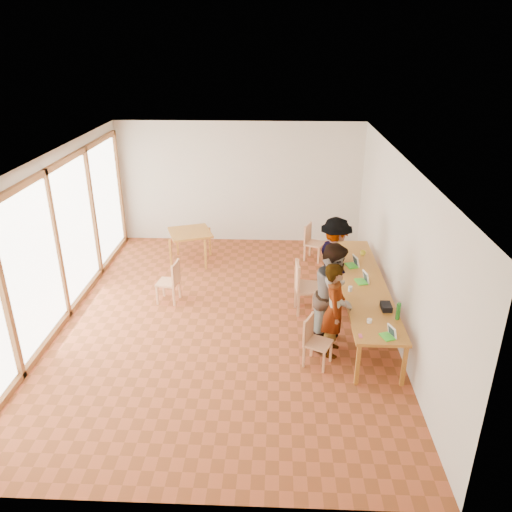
{
  "coord_description": "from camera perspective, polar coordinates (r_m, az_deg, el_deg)",
  "views": [
    {
      "loc": [
        0.91,
        -7.96,
        4.8
      ],
      "look_at": [
        0.56,
        0.45,
        1.1
      ],
      "focal_mm": 35.0,
      "sensor_mm": 36.0,
      "label": 1
    }
  ],
  "objects": [
    {
      "name": "clear_glass",
      "position": [
        8.83,
        10.72,
        -3.7
      ],
      "size": [
        0.07,
        0.07,
        0.09
      ],
      "primitive_type": "cylinder",
      "color": "silver",
      "rests_on": "communal_table"
    },
    {
      "name": "chair_mid",
      "position": [
        9.63,
        5.17,
        -2.68
      ],
      "size": [
        0.46,
        0.46,
        0.46
      ],
      "rotation": [
        0.0,
        0.0,
        -0.16
      ],
      "color": "tan",
      "rests_on": "ground"
    },
    {
      "name": "chair_near",
      "position": [
        7.97,
        6.55,
        -9.05
      ],
      "size": [
        0.51,
        0.51,
        0.44
      ],
      "rotation": [
        0.0,
        0.0,
        -0.43
      ],
      "color": "tan",
      "rests_on": "ground"
    },
    {
      "name": "chair_empty",
      "position": [
        11.65,
        6.31,
        2.03
      ],
      "size": [
        0.53,
        0.53,
        0.45
      ],
      "rotation": [
        0.0,
        0.0,
        -0.43
      ],
      "color": "tan",
      "rests_on": "ground"
    },
    {
      "name": "laptop_mid",
      "position": [
        9.19,
        12.18,
        -2.62
      ],
      "size": [
        0.26,
        0.28,
        0.2
      ],
      "rotation": [
        0.0,
        0.0,
        0.22
      ],
      "color": "green",
      "rests_on": "communal_table"
    },
    {
      "name": "side_table",
      "position": [
        11.47,
        -7.53,
        2.42
      ],
      "size": [
        0.9,
        0.9,
        0.75
      ],
      "rotation": [
        0.0,
        0.0,
        0.35
      ],
      "color": "#B67228",
      "rests_on": "ground"
    },
    {
      "name": "person_near",
      "position": [
        8.12,
        8.95,
        -6.07
      ],
      "size": [
        0.47,
        0.64,
        1.61
      ],
      "primitive_type": "imported",
      "rotation": [
        0.0,
        0.0,
        1.42
      ],
      "color": "gray",
      "rests_on": "ground"
    },
    {
      "name": "wall_front",
      "position": [
        5.24,
        -8.47,
        -15.67
      ],
      "size": [
        6.0,
        0.1,
        3.0
      ],
      "primitive_type": "cube",
      "color": "beige",
      "rests_on": "ground"
    },
    {
      "name": "green_bottle",
      "position": [
        8.11,
        15.95,
        -6.09
      ],
      "size": [
        0.07,
        0.07,
        0.28
      ],
      "primitive_type": "cylinder",
      "color": "#206C20",
      "rests_on": "communal_table"
    },
    {
      "name": "chair_far",
      "position": [
        9.35,
        5.36,
        -2.99
      ],
      "size": [
        0.5,
        0.5,
        0.53
      ],
      "rotation": [
        0.0,
        0.0,
        0.08
      ],
      "color": "tan",
      "rests_on": "ground"
    },
    {
      "name": "condiment_cup",
      "position": [
        7.97,
        12.83,
        -7.24
      ],
      "size": [
        0.08,
        0.08,
        0.06
      ],
      "primitive_type": "cylinder",
      "color": "white",
      "rests_on": "communal_table"
    },
    {
      "name": "person_mid",
      "position": [
        8.29,
        8.89,
        -4.52
      ],
      "size": [
        0.98,
        1.09,
        1.83
      ],
      "primitive_type": "imported",
      "rotation": [
        0.0,
        0.0,
        1.19
      ],
      "color": "gray",
      "rests_on": "ground"
    },
    {
      "name": "person_far",
      "position": [
        9.81,
        8.97,
        -0.36
      ],
      "size": [
        0.93,
        1.23,
        1.69
      ],
      "primitive_type": "imported",
      "rotation": [
        0.0,
        0.0,
        1.88
      ],
      "color": "gray",
      "rests_on": "ground"
    },
    {
      "name": "wall_right",
      "position": [
        8.87,
        15.86,
        0.93
      ],
      "size": [
        0.1,
        8.0,
        3.0
      ],
      "primitive_type": "cube",
      "color": "beige",
      "rests_on": "ground"
    },
    {
      "name": "window_wall",
      "position": [
        9.45,
        -21.96,
        1.49
      ],
      "size": [
        0.1,
        8.0,
        3.0
      ],
      "primitive_type": "cube",
      "color": "white",
      "rests_on": "ground"
    },
    {
      "name": "black_pouch",
      "position": [
        8.39,
        14.66,
        -5.63
      ],
      "size": [
        0.16,
        0.26,
        0.09
      ],
      "primitive_type": "cube",
      "color": "black",
      "rests_on": "communal_table"
    },
    {
      "name": "pink_phone",
      "position": [
        7.61,
        11.85,
        -8.93
      ],
      "size": [
        0.05,
        0.1,
        0.01
      ],
      "primitive_type": "cube",
      "color": "#C4466E",
      "rests_on": "communal_table"
    },
    {
      "name": "wall_back",
      "position": [
        12.44,
        -1.88,
        8.34
      ],
      "size": [
        6.0,
        0.1,
        3.0
      ],
      "primitive_type": "cube",
      "color": "beige",
      "rests_on": "ground"
    },
    {
      "name": "ceiling",
      "position": [
        8.21,
        -4.09,
        11.14
      ],
      "size": [
        6.0,
        8.0,
        0.04
      ],
      "primitive_type": "cube",
      "color": "white",
      "rests_on": "wall_back"
    },
    {
      "name": "laptop_far",
      "position": [
        9.79,
        11.08,
        -0.82
      ],
      "size": [
        0.27,
        0.29,
        0.21
      ],
      "rotation": [
        0.0,
        0.0,
        0.29
      ],
      "color": "green",
      "rests_on": "communal_table"
    },
    {
      "name": "communal_table",
      "position": [
        9.23,
        12.1,
        -3.21
      ],
      "size": [
        0.8,
        4.0,
        0.75
      ],
      "color": "#B67228",
      "rests_on": "ground"
    },
    {
      "name": "chair_spare",
      "position": [
        9.82,
        -9.59,
        -2.45
      ],
      "size": [
        0.45,
        0.45,
        0.45
      ],
      "rotation": [
        0.0,
        0.0,
        2.99
      ],
      "color": "tan",
      "rests_on": "ground"
    },
    {
      "name": "laptop_near",
      "position": [
        7.68,
        15.01,
        -8.6
      ],
      "size": [
        0.25,
        0.26,
        0.18
      ],
      "rotation": [
        0.0,
        0.0,
        0.37
      ],
      "color": "green",
      "rests_on": "communal_table"
    },
    {
      "name": "yellow_mug",
      "position": [
        10.32,
        12.12,
        0.33
      ],
      "size": [
        0.13,
        0.13,
        0.09
      ],
      "primitive_type": "imported",
      "rotation": [
        0.0,
        0.0,
        -0.19
      ],
      "color": "yellow",
      "rests_on": "communal_table"
    },
    {
      "name": "ground",
      "position": [
        9.34,
        -3.55,
        -7.25
      ],
      "size": [
        8.0,
        8.0,
        0.0
      ],
      "primitive_type": "plane",
      "color": "#9E4826",
      "rests_on": "ground"
    }
  ]
}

